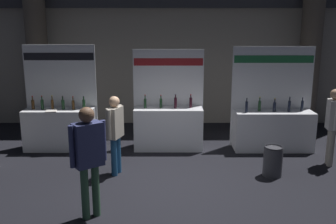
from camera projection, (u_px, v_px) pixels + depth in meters
name	position (u px, v px, depth m)	size (l,w,h in m)	color
ground_plane	(176.00, 187.00, 7.10)	(24.00, 24.00, 0.00)	black
hall_colonnade	(173.00, 17.00, 11.02)	(11.64, 1.19, 6.57)	gray
exhibitor_booth_0	(59.00, 124.00, 9.19)	(1.76, 0.71, 2.55)	white
exhibitor_booth_1	(167.00, 124.00, 9.22)	(1.75, 0.66, 2.43)	white
exhibitor_booth_2	(272.00, 125.00, 9.16)	(1.99, 0.66, 2.51)	white
trash_bin	(272.00, 161.00, 7.57)	(0.39, 0.39, 0.62)	#38383D
visitor_1	(87.00, 152.00, 5.74)	(0.50, 0.46, 1.81)	#33563D
visitor_2	(332.00, 121.00, 8.01)	(0.28, 0.49, 1.69)	#ADA393
visitor_3	(114.00, 129.00, 7.51)	(0.32, 0.56, 1.64)	navy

